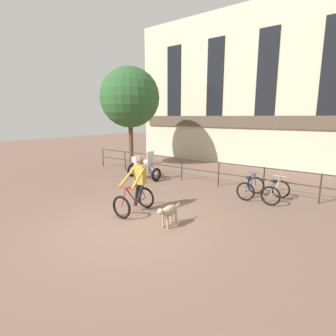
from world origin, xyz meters
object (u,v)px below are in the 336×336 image
object	(u,v)px
cyclist_with_bike	(137,188)
parked_bicycle_mid_left	(276,192)
parked_motorcycle	(143,167)
dog	(168,212)
parked_bicycle_near_lamp	(251,188)

from	to	relation	value
cyclist_with_bike	parked_bicycle_mid_left	bearing A→B (deg)	45.52
parked_motorcycle	parked_bicycle_mid_left	size ratio (longest dim) A/B	1.50
parked_motorcycle	parked_bicycle_mid_left	distance (m)	5.96
parked_bicycle_mid_left	dog	bearing A→B (deg)	69.40
parked_bicycle_mid_left	cyclist_with_bike	bearing A→B (deg)	51.52
cyclist_with_bike	parked_motorcycle	xyz separation A→B (m)	(-2.81, 3.36, -0.20)
cyclist_with_bike	parked_bicycle_near_lamp	bearing A→B (deg)	54.44
parked_bicycle_near_lamp	parked_bicycle_mid_left	world-z (taller)	same
parked_motorcycle	parked_bicycle_mid_left	xyz separation A→B (m)	(5.95, 0.24, -0.20)
cyclist_with_bike	parked_bicycle_near_lamp	size ratio (longest dim) A/B	1.53
cyclist_with_bike	parked_bicycle_mid_left	distance (m)	4.80
cyclist_with_bike	parked_motorcycle	bearing A→B (deg)	126.58
cyclist_with_bike	dog	distance (m)	1.53
dog	parked_bicycle_near_lamp	xyz separation A→B (m)	(0.81, 3.92, -0.07)
parked_bicycle_near_lamp	parked_bicycle_mid_left	size ratio (longest dim) A/B	0.98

